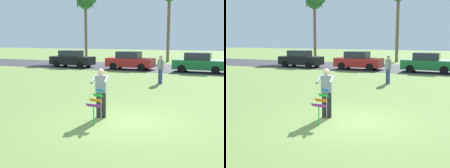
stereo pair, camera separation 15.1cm
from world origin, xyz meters
TOP-DOWN VIEW (x-y plane):
  - ground_plane at (0.00, 0.00)m, footprint 120.00×120.00m
  - road_strip at (0.00, 18.10)m, footprint 120.00×8.00m
  - person_kite_flyer at (-0.97, 0.04)m, footprint 0.66×0.74m
  - kite_held at (-0.79, -0.72)m, footprint 0.52×0.64m
  - parked_car_black at (-11.22, 15.70)m, footprint 4.23×1.90m
  - parked_car_red at (-5.32, 15.70)m, footprint 4.23×1.90m
  - parked_car_green at (0.64, 15.70)m, footprint 4.22×1.88m
  - palm_tree_left_near at (-14.27, 24.49)m, footprint 2.58×2.71m
  - person_walker_near at (-0.90, 8.62)m, footprint 0.43×0.43m

SIDE VIEW (x-z plane):
  - ground_plane at x=0.00m, z-range 0.00..0.00m
  - road_strip at x=0.00m, z-range 0.00..0.01m
  - kite_held at x=-0.79m, z-range 0.19..1.31m
  - parked_car_black at x=-11.22m, z-range -0.03..1.57m
  - parked_car_red at x=-5.32m, z-range -0.03..1.57m
  - parked_car_green at x=0.64m, z-range -0.03..1.57m
  - person_walker_near at x=-0.90m, z-range 0.07..1.80m
  - person_kite_flyer at x=-0.97m, z-range 0.09..1.82m
  - palm_tree_left_near at x=-14.27m, z-range 2.82..11.28m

